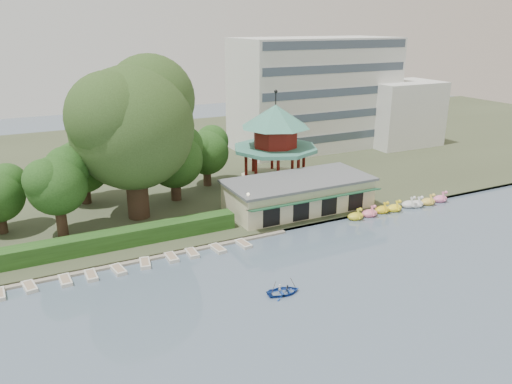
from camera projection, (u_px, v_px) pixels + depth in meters
ground_plane at (331, 316)px, 41.21m from camera, size 220.00×220.00×0.00m
shore at (157, 163)px, 85.25m from camera, size 220.00×70.00×0.40m
embankment at (243, 237)px, 55.84m from camera, size 220.00×0.60×0.30m
dock at (136, 259)px, 50.72m from camera, size 34.00×1.60×0.24m
boathouse at (299, 194)px, 63.28m from camera, size 18.60×9.39×3.90m
pavilion at (275, 137)px, 70.97m from camera, size 12.40×12.40×13.50m
office_building at (329, 97)px, 93.34m from camera, size 38.00×18.00×20.00m
hedge at (99, 242)px, 51.88m from camera, size 30.00×2.00×1.80m
lamp_post at (248, 204)px, 56.88m from camera, size 0.36×0.36×4.28m
big_tree at (133, 120)px, 57.47m from camera, size 15.76×14.68×19.20m
small_trees at (106, 168)px, 61.33m from camera, size 39.48×16.89×9.88m
swan_boats at (400, 207)px, 64.37m from camera, size 16.32×2.15×1.92m
moored_rowboats at (119, 269)px, 48.63m from camera, size 27.39×2.73×0.36m
rowboat_with_passengers at (284, 289)px, 44.40m from camera, size 4.54×3.46×2.01m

